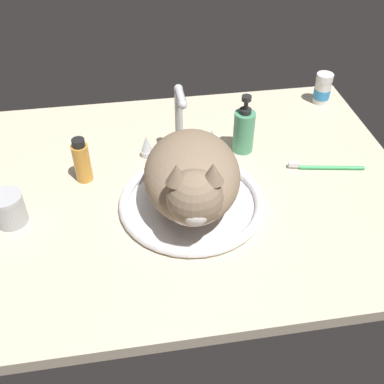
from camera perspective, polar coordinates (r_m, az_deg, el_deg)
countertop at (r=112.89cm, az=-3.34°, el=0.13°), size 118.30×83.12×3.00cm
sink_basin at (r=106.03cm, az=0.00°, el=-1.21°), size 33.40×33.40×2.34cm
faucet at (r=117.70cm, az=-1.54°, el=7.61°), size 20.26×10.42×19.72cm
cat at (r=98.65cm, az=0.06°, el=1.66°), size 23.89×40.55×18.40cm
soap_pump_bottle at (r=120.81cm, az=6.38°, el=7.52°), size 5.39×5.39×15.97cm
metal_jar at (r=107.96cm, az=-21.57°, el=-1.94°), size 7.11×7.11×7.34cm
amber_bottle at (r=113.57cm, az=-13.37°, el=3.72°), size 4.02×4.02×11.63cm
pill_bottle at (r=147.36cm, az=15.72°, el=12.03°), size 4.95×4.95×9.26cm
toothbrush at (r=121.46cm, az=15.90°, el=3.08°), size 18.70×4.36×1.70cm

